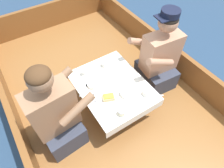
# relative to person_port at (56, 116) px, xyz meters

# --- Properties ---
(ground_plane) EXTENTS (60.00, 60.00, 0.00)m
(ground_plane) POSITION_rel_person_port_xyz_m (0.64, 0.10, -0.72)
(ground_plane) COLOR navy
(boat_deck) EXTENTS (2.05, 3.73, 0.32)m
(boat_deck) POSITION_rel_person_port_xyz_m (0.64, 0.10, -0.56)
(boat_deck) COLOR brown
(boat_deck) RESTS_ON ground_plane
(gunwale_port) EXTENTS (0.06, 3.73, 0.34)m
(gunwale_port) POSITION_rel_person_port_xyz_m (-0.36, 0.10, -0.23)
(gunwale_port) COLOR brown
(gunwale_port) RESTS_ON boat_deck
(gunwale_starboard) EXTENTS (0.06, 3.73, 0.34)m
(gunwale_starboard) POSITION_rel_person_port_xyz_m (1.63, 0.10, -0.23)
(gunwale_starboard) COLOR brown
(gunwale_starboard) RESTS_ON boat_deck
(bow_coaming) EXTENTS (1.93, 0.06, 0.39)m
(bow_coaming) POSITION_rel_person_port_xyz_m (0.64, 1.93, -0.20)
(bow_coaming) COLOR brown
(bow_coaming) RESTS_ON boat_deck
(cockpit_table) EXTENTS (0.67, 0.85, 0.35)m
(cockpit_table) POSITION_rel_person_port_xyz_m (0.64, 0.06, -0.08)
(cockpit_table) COLOR #B2B2B7
(cockpit_table) RESTS_ON boat_deck
(person_port) EXTENTS (0.54, 0.47, 1.00)m
(person_port) POSITION_rel_person_port_xyz_m (0.00, 0.00, 0.00)
(person_port) COLOR #333847
(person_port) RESTS_ON boat_deck
(person_starboard) EXTENTS (0.55, 0.48, 1.00)m
(person_starboard) POSITION_rel_person_port_xyz_m (1.27, 0.06, -0.00)
(person_starboard) COLOR #333847
(person_starboard) RESTS_ON boat_deck
(plate_sandwich) EXTENTS (0.20, 0.20, 0.01)m
(plate_sandwich) POSITION_rel_person_port_xyz_m (0.51, -0.07, -0.05)
(plate_sandwich) COLOR white
(plate_sandwich) RESTS_ON cockpit_table
(plate_bread) EXTENTS (0.16, 0.16, 0.01)m
(plate_bread) POSITION_rel_person_port_xyz_m (0.80, 0.20, -0.05)
(plate_bread) COLOR white
(plate_bread) RESTS_ON cockpit_table
(sandwich) EXTENTS (0.14, 0.11, 0.05)m
(sandwich) POSITION_rel_person_port_xyz_m (0.51, -0.07, -0.02)
(sandwich) COLOR #E0BC7F
(sandwich) RESTS_ON plate_sandwich
(bowl_port_near) EXTENTS (0.14, 0.14, 0.04)m
(bowl_port_near) POSITION_rel_person_port_xyz_m (0.48, 0.16, -0.03)
(bowl_port_near) COLOR white
(bowl_port_near) RESTS_ON cockpit_table
(bowl_starboard_near) EXTENTS (0.13, 0.13, 0.04)m
(bowl_starboard_near) POSITION_rel_person_port_xyz_m (0.69, -0.12, -0.03)
(bowl_starboard_near) COLOR white
(bowl_starboard_near) RESTS_ON cockpit_table
(coffee_cup_port) EXTENTS (0.10, 0.07, 0.06)m
(coffee_cup_port) POSITION_rel_person_port_xyz_m (0.86, -0.23, -0.02)
(coffee_cup_port) COLOR white
(coffee_cup_port) RESTS_ON cockpit_table
(coffee_cup_starboard) EXTENTS (0.10, 0.07, 0.07)m
(coffee_cup_starboard) POSITION_rel_person_port_xyz_m (0.73, 0.33, -0.02)
(coffee_cup_starboard) COLOR white
(coffee_cup_starboard) RESTS_ON cockpit_table
(coffee_cup_center) EXTENTS (0.10, 0.07, 0.06)m
(coffee_cup_center) POSITION_rel_person_port_xyz_m (0.47, 0.35, -0.02)
(coffee_cup_center) COLOR white
(coffee_cup_center) RESTS_ON cockpit_table
(tin_can) EXTENTS (0.07, 0.07, 0.05)m
(tin_can) POSITION_rel_person_port_xyz_m (0.52, -0.28, -0.02)
(tin_can) COLOR silver
(tin_can) RESTS_ON cockpit_table
(utensil_fork_port) EXTENTS (0.07, 0.17, 0.00)m
(utensil_fork_port) POSITION_rel_person_port_xyz_m (0.40, -0.00, -0.05)
(utensil_fork_port) COLOR silver
(utensil_fork_port) RESTS_ON cockpit_table
(utensil_spoon_port) EXTENTS (0.04, 0.17, 0.01)m
(utensil_spoon_port) POSITION_rel_person_port_xyz_m (0.85, 0.41, -0.05)
(utensil_spoon_port) COLOR silver
(utensil_spoon_port) RESTS_ON cockpit_table
(utensil_knife_port) EXTENTS (0.14, 0.12, 0.00)m
(utensil_knife_port) POSITION_rel_person_port_xyz_m (0.35, 0.01, -0.05)
(utensil_knife_port) COLOR silver
(utensil_knife_port) RESTS_ON cockpit_table
(utensil_spoon_starboard) EXTENTS (0.15, 0.11, 0.01)m
(utensil_spoon_starboard) POSITION_rel_person_port_xyz_m (0.91, -0.27, -0.05)
(utensil_spoon_starboard) COLOR silver
(utensil_spoon_starboard) RESTS_ON cockpit_table
(utensil_spoon_center) EXTENTS (0.17, 0.06, 0.01)m
(utensil_spoon_center) POSITION_rel_person_port_xyz_m (0.72, -0.23, -0.05)
(utensil_spoon_center) COLOR silver
(utensil_spoon_center) RESTS_ON cockpit_table
(utensil_fork_starboard) EXTENTS (0.15, 0.11, 0.00)m
(utensil_fork_starboard) POSITION_rel_person_port_xyz_m (0.37, 0.17, -0.05)
(utensil_fork_starboard) COLOR silver
(utensil_fork_starboard) RESTS_ON cockpit_table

